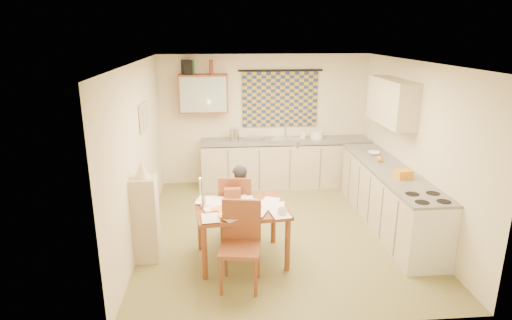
{
  "coord_description": "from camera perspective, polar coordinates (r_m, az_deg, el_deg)",
  "views": [
    {
      "loc": [
        -0.84,
        -5.9,
        2.9
      ],
      "look_at": [
        -0.33,
        0.2,
        1.06
      ],
      "focal_mm": 30.0,
      "sensor_mm": 36.0,
      "label": 1
    }
  ],
  "objects": [
    {
      "name": "mug",
      "position": [
        5.24,
        3.51,
        -6.94
      ],
      "size": [
        0.16,
        0.16,
        0.09
      ],
      "primitive_type": "imported",
      "rotation": [
        0.0,
        0.0,
        -0.18
      ],
      "color": "white",
      "rests_on": "dining_table"
    },
    {
      "name": "eyeglasses",
      "position": [
        5.26,
        0.1,
        -7.28
      ],
      "size": [
        0.14,
        0.08,
        0.02
      ],
      "primitive_type": "cube",
      "rotation": [
        0.0,
        0.0,
        0.31
      ],
      "color": "black",
      "rests_on": "dining_table"
    },
    {
      "name": "chair_near",
      "position": [
        5.15,
        -2.11,
        -13.36
      ],
      "size": [
        0.53,
        0.53,
        1.02
      ],
      "rotation": [
        0.0,
        0.0,
        -0.16
      ],
      "color": "brown",
      "rests_on": "floor"
    },
    {
      "name": "ceiling",
      "position": [
        5.97,
        3.42,
        12.98
      ],
      "size": [
        4.0,
        4.5,
        0.02
      ],
      "primitive_type": "cube",
      "color": "white",
      "rests_on": "floor"
    },
    {
      "name": "candle",
      "position": [
        5.4,
        -7.46,
        -3.53
      ],
      "size": [
        0.03,
        0.03,
        0.22
      ],
      "primitive_type": "cylinder",
      "rotation": [
        0.0,
        0.0,
        -0.09
      ],
      "color": "white",
      "rests_on": "dining_table"
    },
    {
      "name": "wall_right",
      "position": [
        6.76,
        20.36,
        1.55
      ],
      "size": [
        0.02,
        4.5,
        2.5
      ],
      "primitive_type": "cube",
      "color": "beige",
      "rests_on": "floor"
    },
    {
      "name": "bottle_brown",
      "position": [
        8.0,
        -6.0,
        12.23
      ],
      "size": [
        0.07,
        0.07,
        0.26
      ],
      "primitive_type": "cylinder",
      "rotation": [
        0.0,
        0.0,
        -0.03
      ],
      "color": "brown",
      "rests_on": "wall_cabinet"
    },
    {
      "name": "candle_holder",
      "position": [
        5.47,
        -6.97,
        -5.49
      ],
      "size": [
        0.06,
        0.06,
        0.18
      ],
      "primitive_type": "cylinder",
      "rotation": [
        0.0,
        0.0,
        0.08
      ],
      "color": "silver",
      "rests_on": "dining_table"
    },
    {
      "name": "framed_print",
      "position": [
        6.51,
        -14.75,
        5.58
      ],
      "size": [
        0.04,
        0.5,
        0.4
      ],
      "primitive_type": "cube",
      "color": "beige",
      "rests_on": "wall_left"
    },
    {
      "name": "wall_left",
      "position": [
        6.24,
        -15.4,
        0.79
      ],
      "size": [
        0.02,
        4.5,
        2.5
      ],
      "primitive_type": "cube",
      "color": "beige",
      "rests_on": "floor"
    },
    {
      "name": "soap_bottle",
      "position": [
        8.27,
        6.2,
        3.48
      ],
      "size": [
        0.11,
        0.11,
        0.19
      ],
      "primitive_type": "imported",
      "rotation": [
        0.0,
        0.0,
        0.13
      ],
      "color": "white",
      "rests_on": "counter_back"
    },
    {
      "name": "book",
      "position": [
        5.35,
        -6.18,
        -6.93
      ],
      "size": [
        0.23,
        0.3,
        0.02
      ],
      "primitive_type": "imported",
      "rotation": [
        0.0,
        0.0,
        -0.06
      ],
      "color": "orange",
      "rests_on": "dining_table"
    },
    {
      "name": "bowl",
      "position": [
        7.42,
        15.43,
        0.87
      ],
      "size": [
        0.34,
        0.34,
        0.05
      ],
      "primitive_type": "imported",
      "rotation": [
        0.0,
        0.0,
        -0.37
      ],
      "color": "white",
      "rests_on": "counter_right"
    },
    {
      "name": "wall_cabinet",
      "position": [
        8.06,
        -7.01,
        8.8
      ],
      "size": [
        0.9,
        0.34,
        0.7
      ],
      "primitive_type": "cube",
      "color": "brown",
      "rests_on": "wall_back"
    },
    {
      "name": "floor",
      "position": [
        6.63,
        3.04,
        -9.3
      ],
      "size": [
        4.0,
        4.5,
        0.02
      ],
      "primitive_type": "cube",
      "color": "olive",
      "rests_on": "ground"
    },
    {
      "name": "upper_cabinet_right",
      "position": [
        7.06,
        17.67,
        7.42
      ],
      "size": [
        0.34,
        1.3,
        0.7
      ],
      "primitive_type": "cube",
      "color": "tan",
      "rests_on": "wall_right"
    },
    {
      "name": "wall_front",
      "position": [
        4.08,
        7.6,
        -7.25
      ],
      "size": [
        4.0,
        0.02,
        2.5
      ],
      "primitive_type": "cube",
      "color": "beige",
      "rests_on": "floor"
    },
    {
      "name": "candle_flame",
      "position": [
        5.33,
        -7.43,
        -2.43
      ],
      "size": [
        0.02,
        0.02,
        0.02
      ],
      "primitive_type": "sphere",
      "color": "#FFCC66",
      "rests_on": "dining_table"
    },
    {
      "name": "lampshade",
      "position": [
        5.51,
        -14.99,
        -1.22
      ],
      "size": [
        0.2,
        0.2,
        0.22
      ],
      "primitive_type": "cone",
      "color": "beige",
      "rests_on": "shelf_stand"
    },
    {
      "name": "tap",
      "position": [
        8.33,
        3.99,
        3.96
      ],
      "size": [
        0.03,
        0.03,
        0.28
      ],
      "primitive_type": "cylinder",
      "rotation": [
        0.0,
        0.0,
        -0.15
      ],
      "color": "silver",
      "rests_on": "counter_back"
    },
    {
      "name": "kettle",
      "position": [
        8.07,
        -2.91,
        3.41
      ],
      "size": [
        0.23,
        0.23,
        0.24
      ],
      "primitive_type": "cylinder",
      "rotation": [
        0.0,
        0.0,
        0.37
      ],
      "color": "silver",
      "rests_on": "counter_back"
    },
    {
      "name": "letter_rack",
      "position": [
        5.71,
        -3.15,
        -4.54
      ],
      "size": [
        0.22,
        0.11,
        0.16
      ],
      "primitive_type": "cube",
      "rotation": [
        0.0,
        0.0,
        0.04
      ],
      "color": "brown",
      "rests_on": "dining_table"
    },
    {
      "name": "stove",
      "position": [
        5.92,
        21.43,
        -8.89
      ],
      "size": [
        0.59,
        0.59,
        0.91
      ],
      "color": "white",
      "rests_on": "floor"
    },
    {
      "name": "orange_bag",
      "position": [
        6.35,
        19.07,
        -1.79
      ],
      "size": [
        0.24,
        0.2,
        0.12
      ],
      "primitive_type": "cube",
      "rotation": [
        0.0,
        0.0,
        0.18
      ],
      "color": "orange",
      "rests_on": "counter_right"
    },
    {
      "name": "sink",
      "position": [
        8.2,
        4.12,
        2.46
      ],
      "size": [
        0.68,
        0.63,
        0.1
      ],
      "primitive_type": "cube",
      "rotation": [
        0.0,
        0.0,
        -0.39
      ],
      "color": "silver",
      "rests_on": "counter_back"
    },
    {
      "name": "magazine",
      "position": [
        5.22,
        -6.71,
        -7.56
      ],
      "size": [
        0.29,
        0.32,
        0.02
      ],
      "primitive_type": "imported",
      "rotation": [
        0.0,
        0.0,
        0.24
      ],
      "color": "maroon",
      "rests_on": "dining_table"
    },
    {
      "name": "counter_back",
      "position": [
        8.32,
        4.22,
        -0.4
      ],
      "size": [
        3.3,
        0.62,
        0.92
      ],
      "color": "tan",
      "rests_on": "floor"
    },
    {
      "name": "dining_table",
      "position": [
        5.66,
        -1.92,
        -9.71
      ],
      "size": [
        1.24,
        1.0,
        0.75
      ],
      "rotation": [
        0.0,
        0.0,
        0.11
      ],
      "color": "brown",
      "rests_on": "floor"
    },
    {
      "name": "counter_right",
      "position": [
        6.9,
        17.24,
        -4.81
      ],
      "size": [
        0.62,
        2.95,
        0.92
      ],
      "color": "tan",
      "rests_on": "floor"
    },
    {
      "name": "fruit_orange",
      "position": [
        7.03,
        16.18,
        0.15
      ],
      "size": [
        0.1,
        0.1,
        0.1
      ],
      "primitive_type": "sphere",
      "color": "orange",
      "rests_on": "counter_right"
    },
    {
      "name": "speaker",
      "position": [
        8.02,
        -9.21,
        12.12
      ],
      "size": [
        0.22,
        0.24,
        0.26
      ],
      "primitive_type": "cube",
      "rotation": [
        0.0,
        0.0,
        0.34
      ],
      "color": "black",
      "rests_on": "wall_cabinet"
    },
    {
      "name": "orange_box",
      "position": [
        5.17,
        -4.42,
        -7.62
      ],
      "size": [
        0.14,
        0.12,
        0.04
      ],
      "primitive_type": "cube",
      "rotation": [
        0.0,
        0.0,
        0.34
      ],
      "color": "orange",
      "rests_on": "dining_table"
    },
    {
      "name": "wall_back",
      "position": [
        8.37,
        1.09,
        5.39
      ],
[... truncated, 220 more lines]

